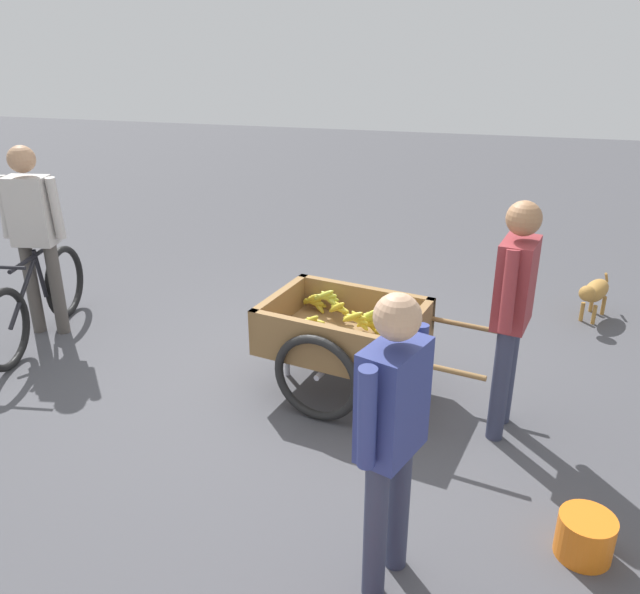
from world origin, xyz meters
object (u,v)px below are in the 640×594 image
object	(u,v)px
vendor_person	(513,301)
bystander_person	(392,423)
bicycle	(37,301)
dog	(595,292)
fruit_cart	(345,336)
cyclist_person	(33,225)
plastic_bucket	(585,536)

from	to	relation	value
vendor_person	bystander_person	xyz separation A→B (m)	(0.56, 1.45, -0.03)
bicycle	dog	world-z (taller)	bicycle
fruit_cart	cyclist_person	xyz separation A→B (m)	(2.71, -0.36, 0.54)
bicycle	bystander_person	bearing A→B (deg)	149.43
plastic_bucket	vendor_person	bearing A→B (deg)	-68.67
fruit_cart	dog	distance (m)	2.62
cyclist_person	dog	distance (m)	4.91
fruit_cart	cyclist_person	size ratio (longest dim) A/B	1.09
fruit_cart	bicycle	xyz separation A→B (m)	(2.69, -0.21, -0.09)
bicycle	cyclist_person	size ratio (longest dim) A/B	1.01
dog	bicycle	bearing A→B (deg)	18.18
dog	plastic_bucket	xyz separation A→B (m)	(0.43, 3.05, -0.15)
cyclist_person	dog	bearing A→B (deg)	-163.58
vendor_person	dog	bearing A→B (deg)	-113.03
bicycle	bystander_person	world-z (taller)	bystander_person
fruit_cart	dog	world-z (taller)	fruit_cart
bicycle	bystander_person	xyz separation A→B (m)	(-3.24, 1.91, 0.56)
vendor_person	plastic_bucket	world-z (taller)	vendor_person
vendor_person	dog	size ratio (longest dim) A/B	2.54
fruit_cart	plastic_bucket	bearing A→B (deg)	139.18
fruit_cart	dog	size ratio (longest dim) A/B	2.87
bystander_person	vendor_person	bearing A→B (deg)	-111.17
vendor_person	bystander_person	world-z (taller)	vendor_person
vendor_person	bicycle	world-z (taller)	vendor_person
bicycle	cyclist_person	xyz separation A→B (m)	(0.02, -0.15, 0.63)
dog	bystander_person	bearing A→B (deg)	67.74
fruit_cart	vendor_person	distance (m)	1.25
plastic_bucket	bystander_person	size ratio (longest dim) A/B	0.19
vendor_person	plastic_bucket	bearing A→B (deg)	111.33
dog	plastic_bucket	distance (m)	3.08
bystander_person	bicycle	bearing A→B (deg)	-30.57
bicycle	plastic_bucket	distance (m)	4.49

